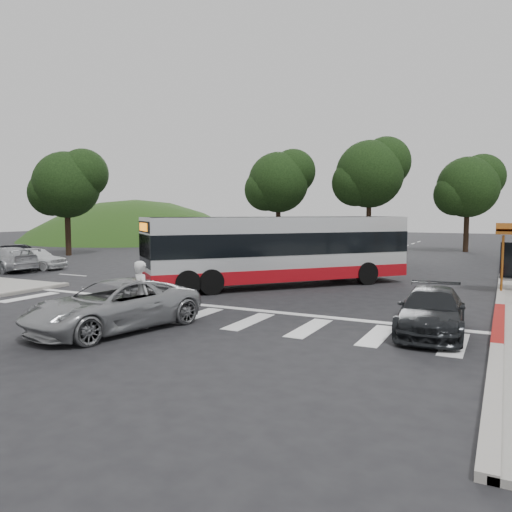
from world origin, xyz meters
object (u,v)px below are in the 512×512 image
Objects in this scene: transit_bus at (279,252)px; pedestrian at (142,294)px; silver_suv_south at (113,305)px; dark_sedan at (431,311)px.

transit_bus reaches higher than pedestrian.
pedestrian reaches higher than silver_suv_south.
transit_bus is 6.23× the size of pedestrian.
dark_sedan is (7.79, 3.11, -0.37)m from pedestrian.
transit_bus reaches higher than silver_suv_south.
transit_bus is 10.29m from silver_suv_south.
transit_bus is 10.01m from dark_sedan.
transit_bus is 2.85× the size of dark_sedan.
transit_bus is at bearing 135.50° from dark_sedan.
pedestrian is at bearing 64.66° from silver_suv_south.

